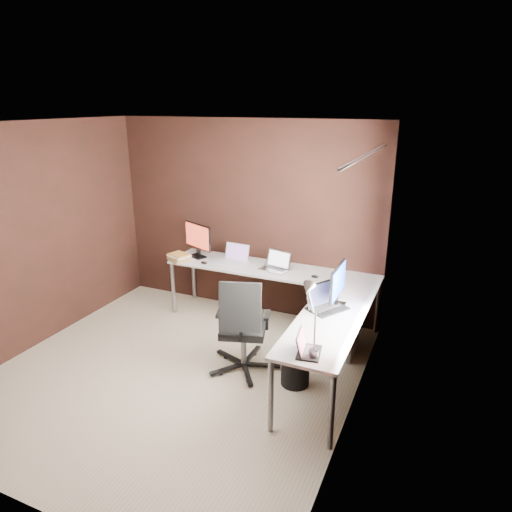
{
  "coord_description": "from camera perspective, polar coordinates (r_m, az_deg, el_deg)",
  "views": [
    {
      "loc": [
        2.42,
        -3.42,
        2.69
      ],
      "look_at": [
        0.51,
        0.95,
        1.07
      ],
      "focal_mm": 32.0,
      "sensor_mm": 36.0,
      "label": 1
    }
  ],
  "objects": [
    {
      "name": "room",
      "position": [
        4.3,
        -6.79,
        -0.52
      ],
      "size": [
        3.6,
        3.6,
        2.5
      ],
      "color": "beige",
      "rests_on": "ground"
    },
    {
      "name": "desk",
      "position": [
        5.14,
        3.81,
        -4.28
      ],
      "size": [
        2.65,
        2.25,
        0.73
      ],
      "color": "white",
      "rests_on": "ground"
    },
    {
      "name": "drawer_pedestal",
      "position": [
        5.25,
        10.23,
        -8.59
      ],
      "size": [
        0.42,
        0.5,
        0.6
      ],
      "primitive_type": "cube",
      "color": "white",
      "rests_on": "ground"
    },
    {
      "name": "monitor_left",
      "position": [
        6.02,
        -7.29,
        2.2
      ],
      "size": [
        0.49,
        0.24,
        0.45
      ],
      "rotation": [
        0.0,
        0.0,
        -0.41
      ],
      "color": "black",
      "rests_on": "desk"
    },
    {
      "name": "monitor_right",
      "position": [
        4.6,
        10.19,
        -3.38
      ],
      "size": [
        0.13,
        0.52,
        0.43
      ],
      "rotation": [
        0.0,
        0.0,
        1.57
      ],
      "color": "black",
      "rests_on": "desk"
    },
    {
      "name": "laptop_white",
      "position": [
        5.85,
        -2.63,
        -0.26
      ],
      "size": [
        0.35,
        0.26,
        0.22
      ],
      "rotation": [
        0.0,
        0.0,
        -0.06
      ],
      "color": "white",
      "rests_on": "desk"
    },
    {
      "name": "laptop_silver",
      "position": [
        5.59,
        2.53,
        -1.19
      ],
      "size": [
        0.38,
        0.31,
        0.22
      ],
      "rotation": [
        0.0,
        0.0,
        -0.23
      ],
      "color": "silver",
      "rests_on": "desk"
    },
    {
      "name": "laptop_black_big",
      "position": [
        4.61,
        8.63,
        -5.84
      ],
      "size": [
        0.42,
        0.46,
        0.25
      ],
      "rotation": [
        0.0,
        0.0,
        1.03
      ],
      "color": "black",
      "rests_on": "desk"
    },
    {
      "name": "laptop_black_small",
      "position": [
        3.82,
        6.28,
        -11.42
      ],
      "size": [
        0.23,
        0.29,
        0.18
      ],
      "rotation": [
        0.0,
        0.0,
        1.73
      ],
      "color": "black",
      "rests_on": "desk"
    },
    {
      "name": "book_stack",
      "position": [
        5.99,
        -9.59,
        -0.14
      ],
      "size": [
        0.35,
        0.33,
        0.09
      ],
      "rotation": [
        0.0,
        0.0,
        -0.42
      ],
      "color": "#92764E",
      "rests_on": "desk"
    },
    {
      "name": "mouse_left",
      "position": [
        5.81,
        -6.51,
        -0.84
      ],
      "size": [
        0.11,
        0.09,
        0.04
      ],
      "primitive_type": "ellipsoid",
      "rotation": [
        0.0,
        0.0,
        0.32
      ],
      "color": "black",
      "rests_on": "desk"
    },
    {
      "name": "mouse_corner",
      "position": [
        5.37,
        7.35,
        -2.55
      ],
      "size": [
        0.1,
        0.07,
        0.03
      ],
      "primitive_type": "ellipsoid",
      "rotation": [
        0.0,
        0.0,
        0.21
      ],
      "color": "black",
      "rests_on": "desk"
    },
    {
      "name": "desk_lamp",
      "position": [
        3.69,
        6.76,
        -6.61
      ],
      "size": [
        0.19,
        0.23,
        0.61
      ],
      "rotation": [
        0.0,
        0.0,
        -0.23
      ],
      "color": "slate",
      "rests_on": "desk"
    },
    {
      "name": "office_chair",
      "position": [
        4.81,
        -1.64,
        -10.87
      ],
      "size": [
        0.59,
        0.62,
        1.05
      ],
      "rotation": [
        0.0,
        0.0,
        0.3
      ],
      "color": "black",
      "rests_on": "ground"
    },
    {
      "name": "wastebasket",
      "position": [
        4.68,
        4.93,
        -13.94
      ],
      "size": [
        0.37,
        0.37,
        0.33
      ],
      "primitive_type": "cylinder",
      "rotation": [
        0.0,
        0.0,
        0.37
      ],
      "color": "black",
      "rests_on": "ground"
    }
  ]
}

